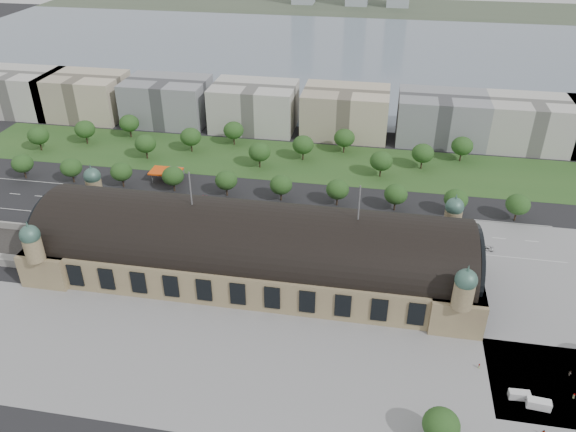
% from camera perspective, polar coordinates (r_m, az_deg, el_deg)
% --- Properties ---
extents(ground, '(900.00, 900.00, 0.00)m').
position_cam_1_polar(ground, '(197.62, -3.56, -5.77)').
color(ground, black).
rests_on(ground, ground).
extents(station, '(150.00, 48.40, 44.30)m').
position_cam_1_polar(station, '(191.69, -3.66, -3.30)').
color(station, '#97875E').
rests_on(station, ground).
extents(plaza_south, '(190.00, 48.00, 0.12)m').
position_cam_1_polar(plaza_south, '(163.56, -3.65, -15.21)').
color(plaza_south, gray).
rests_on(plaza_south, ground).
extents(plaza_east, '(56.00, 100.00, 0.12)m').
position_cam_1_polar(plaza_east, '(203.66, 26.26, -8.20)').
color(plaza_east, gray).
rests_on(plaza_east, ground).
extents(road_slab, '(260.00, 26.00, 0.10)m').
position_cam_1_polar(road_slab, '(232.77, -6.23, 0.26)').
color(road_slab, black).
rests_on(road_slab, ground).
extents(grass_belt, '(300.00, 45.00, 0.10)m').
position_cam_1_polar(grass_belt, '(278.82, -2.22, 5.83)').
color(grass_belt, '#2B5321').
rests_on(grass_belt, ground).
extents(petrol_station, '(14.00, 13.00, 5.05)m').
position_cam_1_polar(petrol_station, '(264.41, -11.80, 4.42)').
color(petrol_station, '#EA4B0D').
rests_on(petrol_station, ground).
extents(lake, '(700.00, 320.00, 0.08)m').
position_cam_1_polar(lake, '(468.59, 5.08, 16.13)').
color(lake, slate).
rests_on(lake, ground).
extents(far_shore, '(700.00, 120.00, 0.14)m').
position_cam_1_polar(far_shore, '(663.58, 6.90, 20.37)').
color(far_shore, '#44513D').
rests_on(far_shore, ground).
extents(office_0, '(45.00, 32.00, 24.00)m').
position_cam_1_polar(office_0, '(370.68, -25.48, 11.30)').
color(office_0, '#BAB9B1').
rests_on(office_0, ground).
extents(office_1, '(45.00, 32.00, 24.00)m').
position_cam_1_polar(office_1, '(349.61, -19.96, 11.39)').
color(office_1, '#C3B599').
rests_on(office_1, ground).
extents(office_2, '(45.00, 32.00, 24.00)m').
position_cam_1_polar(office_2, '(328.26, -12.15, 11.35)').
color(office_2, gray).
rests_on(office_2, ground).
extents(office_3, '(45.00, 32.00, 24.00)m').
position_cam_1_polar(office_3, '(313.51, -3.45, 11.05)').
color(office_3, '#BAB9B1').
rests_on(office_3, ground).
extents(office_4, '(45.00, 32.00, 24.00)m').
position_cam_1_polar(office_4, '(306.29, 5.85, 10.47)').
color(office_4, '#C3B599').
rests_on(office_4, ground).
extents(office_5, '(45.00, 32.00, 24.00)m').
position_cam_1_polar(office_5, '(307.15, 15.30, 9.59)').
color(office_5, gray).
rests_on(office_5, ground).
extents(office_6, '(45.00, 32.00, 24.00)m').
position_cam_1_polar(office_6, '(314.79, 23.53, 8.61)').
color(office_6, '#BAB9B1').
rests_on(office_6, ground).
extents(tree_row_0, '(9.60, 9.60, 11.52)m').
position_cam_1_polar(tree_row_0, '(283.58, -25.38, 4.84)').
color(tree_row_0, '#2D2116').
rests_on(tree_row_0, ground).
extents(tree_row_1, '(9.60, 9.60, 11.52)m').
position_cam_1_polar(tree_row_1, '(270.79, -21.17, 4.61)').
color(tree_row_1, '#2D2116').
rests_on(tree_row_1, ground).
extents(tree_row_2, '(9.60, 9.60, 11.52)m').
position_cam_1_polar(tree_row_2, '(259.59, -16.58, 4.34)').
color(tree_row_2, '#2D2116').
rests_on(tree_row_2, ground).
extents(tree_row_3, '(9.60, 9.60, 11.52)m').
position_cam_1_polar(tree_row_3, '(250.20, -11.61, 4.01)').
color(tree_row_3, '#2D2116').
rests_on(tree_row_3, ground).
extents(tree_row_4, '(9.60, 9.60, 11.52)m').
position_cam_1_polar(tree_row_4, '(242.83, -6.30, 3.63)').
color(tree_row_4, '#2D2116').
rests_on(tree_row_4, ground).
extents(tree_row_5, '(9.60, 9.60, 11.52)m').
position_cam_1_polar(tree_row_5, '(237.67, -0.71, 3.19)').
color(tree_row_5, '#2D2116').
rests_on(tree_row_5, ground).
extents(tree_row_6, '(9.60, 9.60, 11.52)m').
position_cam_1_polar(tree_row_6, '(234.85, 5.06, 2.70)').
color(tree_row_6, '#2D2116').
rests_on(tree_row_6, ground).
extents(tree_row_7, '(9.60, 9.60, 11.52)m').
position_cam_1_polar(tree_row_7, '(234.47, 10.90, 2.18)').
color(tree_row_7, '#2D2116').
rests_on(tree_row_7, ground).
extents(tree_row_8, '(9.60, 9.60, 11.52)m').
position_cam_1_polar(tree_row_8, '(236.54, 16.70, 1.64)').
color(tree_row_8, '#2D2116').
rests_on(tree_row_8, ground).
extents(tree_row_9, '(9.60, 9.60, 11.52)m').
position_cam_1_polar(tree_row_9, '(240.99, 22.33, 1.10)').
color(tree_row_9, '#2D2116').
rests_on(tree_row_9, ground).
extents(tree_belt_0, '(10.40, 10.40, 12.48)m').
position_cam_1_polar(tree_belt_0, '(311.27, -24.04, 7.47)').
color(tree_belt_0, '#2D2116').
rests_on(tree_belt_0, ground).
extents(tree_belt_1, '(10.40, 10.40, 12.48)m').
position_cam_1_polar(tree_belt_1, '(310.85, -19.94, 8.29)').
color(tree_belt_1, '#2D2116').
rests_on(tree_belt_1, ground).
extents(tree_belt_2, '(10.40, 10.40, 12.48)m').
position_cam_1_polar(tree_belt_2, '(312.06, -15.84, 9.06)').
color(tree_belt_2, '#2D2116').
rests_on(tree_belt_2, ground).
extents(tree_belt_3, '(10.40, 10.40, 12.48)m').
position_cam_1_polar(tree_belt_3, '(284.24, -14.29, 7.15)').
color(tree_belt_3, '#2D2116').
rests_on(tree_belt_3, ground).
extents(tree_belt_4, '(10.40, 10.40, 12.48)m').
position_cam_1_polar(tree_belt_4, '(287.57, -9.86, 7.94)').
color(tree_belt_4, '#2D2116').
rests_on(tree_belt_4, ground).
extents(tree_belt_5, '(10.40, 10.40, 12.48)m').
position_cam_1_polar(tree_belt_5, '(292.60, -5.55, 8.66)').
color(tree_belt_5, '#2D2116').
rests_on(tree_belt_5, ground).
extents(tree_belt_6, '(10.40, 10.40, 12.48)m').
position_cam_1_polar(tree_belt_6, '(266.81, -2.91, 6.52)').
color(tree_belt_6, '#2D2116').
rests_on(tree_belt_6, ground).
extents(tree_belt_7, '(10.40, 10.40, 12.48)m').
position_cam_1_polar(tree_belt_7, '(274.34, 1.54, 7.25)').
color(tree_belt_7, '#2D2116').
rests_on(tree_belt_7, ground).
extents(tree_belt_8, '(10.40, 10.40, 12.48)m').
position_cam_1_polar(tree_belt_8, '(283.45, 5.75, 7.90)').
color(tree_belt_8, '#2D2116').
rests_on(tree_belt_8, ground).
extents(tree_belt_9, '(10.40, 10.40, 12.48)m').
position_cam_1_polar(tree_belt_9, '(260.93, 9.45, 5.54)').
color(tree_belt_9, '#2D2116').
rests_on(tree_belt_9, ground).
extents(tree_belt_10, '(10.40, 10.40, 12.48)m').
position_cam_1_polar(tree_belt_10, '(272.63, 13.54, 6.22)').
color(tree_belt_10, '#2D2116').
rests_on(tree_belt_10, ground).
extents(tree_belt_11, '(10.40, 10.40, 12.48)m').
position_cam_1_polar(tree_belt_11, '(285.61, 17.28, 6.81)').
color(tree_belt_11, '#2D2116').
rests_on(tree_belt_11, ground).
extents(tree_plaza_s, '(9.00, 9.00, 10.64)m').
position_cam_1_polar(tree_plaza_s, '(146.51, 15.30, -19.78)').
color(tree_plaza_s, '#2D2116').
rests_on(tree_plaza_s, ground).
extents(traffic_car_0, '(4.97, 2.31, 1.65)m').
position_cam_1_polar(traffic_car_0, '(257.55, -23.61, 1.06)').
color(traffic_car_0, silver).
rests_on(traffic_car_0, ground).
extents(traffic_car_2, '(4.64, 2.19, 1.28)m').
position_cam_1_polar(traffic_car_2, '(239.08, -14.45, 0.45)').
color(traffic_car_2, black).
rests_on(traffic_car_2, ground).
extents(traffic_car_3, '(4.73, 2.39, 1.32)m').
position_cam_1_polar(traffic_car_3, '(244.30, -8.20, 1.86)').
color(traffic_car_3, maroon).
rests_on(traffic_car_3, ground).
extents(traffic_car_4, '(4.85, 2.17, 1.62)m').
position_cam_1_polar(traffic_car_4, '(224.59, 2.63, -0.56)').
color(traffic_car_4, '#1B274C').
rests_on(traffic_car_4, ground).
extents(traffic_car_5, '(4.06, 1.57, 1.32)m').
position_cam_1_polar(traffic_car_5, '(226.60, 12.60, -1.09)').
color(traffic_car_5, slate).
rests_on(traffic_car_5, ground).
extents(traffic_car_6, '(5.65, 3.13, 1.50)m').
position_cam_1_polar(traffic_car_6, '(221.17, 19.49, -3.08)').
color(traffic_car_6, silver).
rests_on(traffic_car_6, ground).
extents(parked_car_0, '(4.57, 3.70, 1.46)m').
position_cam_1_polar(parked_car_0, '(240.58, -18.86, -0.07)').
color(parked_car_0, black).
rests_on(parked_car_0, ground).
extents(parked_car_1, '(6.16, 5.20, 1.57)m').
position_cam_1_polar(parked_car_1, '(232.61, -15.20, -0.53)').
color(parked_car_1, maroon).
rests_on(parked_car_1, ground).
extents(parked_car_2, '(5.94, 4.11, 1.60)m').
position_cam_1_polar(parked_car_2, '(226.37, -13.31, -1.18)').
color(parked_car_2, '#221C4F').
rests_on(parked_car_2, ground).
extents(parked_car_3, '(4.47, 3.33, 1.42)m').
position_cam_1_polar(parked_car_3, '(225.12, -9.91, -0.98)').
color(parked_car_3, '#575B5F').
rests_on(parked_car_3, ground).
extents(parked_car_4, '(4.35, 3.27, 1.37)m').
position_cam_1_polar(parked_car_4, '(226.74, -11.09, -0.87)').
color(parked_car_4, '#BABABC').
rests_on(parked_car_4, ground).
extents(parked_car_5, '(6.21, 4.59, 1.57)m').
position_cam_1_polar(parked_car_5, '(218.86, -7.72, -1.76)').
color(parked_car_5, '#9A9FA3').
rests_on(parked_car_5, ground).
extents(parked_car_6, '(4.96, 4.30, 1.37)m').
position_cam_1_polar(parked_car_6, '(218.06, -6.92, -1.86)').
color(parked_car_6, black).
rests_on(parked_car_6, ground).
extents(bus_west, '(12.50, 3.88, 3.43)m').
position_cam_1_polar(bus_west, '(225.09, -6.87, -0.42)').
color(bus_west, '#BA1D36').
rests_on(bus_west, ground).
extents(bus_mid, '(13.65, 3.65, 3.77)m').
position_cam_1_polar(bus_mid, '(219.76, 3.43, -1.02)').
color(bus_mid, beige).
rests_on(bus_mid, ground).
extents(bus_east, '(12.53, 3.14, 3.48)m').
position_cam_1_polar(bus_east, '(216.41, 1.35, -1.57)').
color(bus_east, '#BAB4AD').
rests_on(bus_east, ground).
extents(van_east, '(5.52, 2.41, 2.35)m').
position_cam_1_polar(van_east, '(166.76, 22.33, -16.48)').
color(van_east, silver).
rests_on(van_east, ground).
extents(van_south, '(6.18, 2.89, 2.60)m').
position_cam_1_polar(van_south, '(166.31, 24.00, -17.05)').
color(van_south, silver).
rests_on(van_south, ground).
extents(pedestrian_0, '(0.90, 0.70, 1.61)m').
position_cam_1_polar(pedestrian_0, '(171.38, 18.84, -14.24)').
color(pedestrian_0, gray).
rests_on(pedestrian_0, ground).
extents(pedestrian_2, '(0.66, 1.00, 1.92)m').
position_cam_1_polar(pedestrian_2, '(178.58, 26.73, -14.09)').
color(pedestrian_2, gray).
rests_on(pedestrian_2, ground).
extents(pedestrian_5, '(0.56, 0.86, 1.66)m').
position_cam_1_polar(pedestrian_5, '(172.88, 27.04, -15.98)').
color(pedestrian_5, gray).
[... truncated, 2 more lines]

